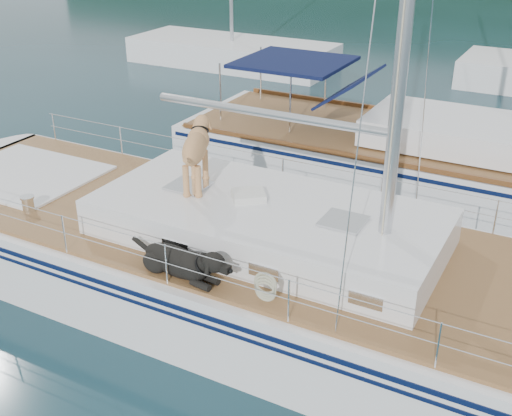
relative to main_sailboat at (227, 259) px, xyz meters
The scene contains 4 objects.
ground 0.69m from the main_sailboat, behind, with size 120.00×120.00×0.00m, color black.
main_sailboat is the anchor object (origin of this frame).
neighbor_sailboat 6.04m from the main_sailboat, 73.57° to the left, with size 11.00×3.50×13.30m.
bg_boat_west 16.18m from the main_sailboat, 120.00° to the left, with size 8.00×3.00×11.65m.
Camera 1 is at (4.72, -7.62, 5.91)m, focal length 45.00 mm.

